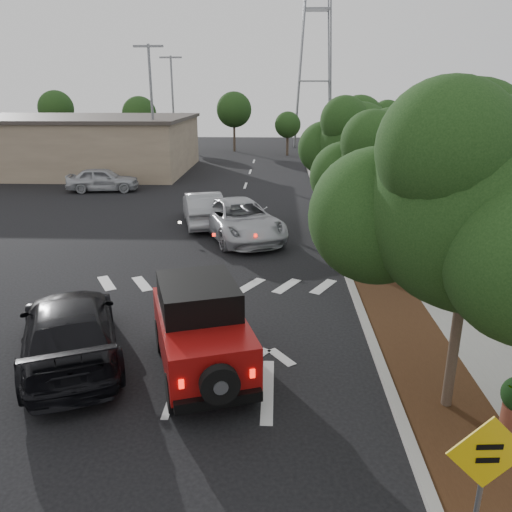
# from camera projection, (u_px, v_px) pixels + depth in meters

# --- Properties ---
(ground) EXTENTS (120.00, 120.00, 0.00)m
(ground) POSITION_uv_depth(u_px,v_px,m) (175.00, 388.00, 10.77)
(ground) COLOR black
(ground) RESTS_ON ground
(curb) EXTENTS (0.20, 70.00, 0.15)m
(curb) POSITION_uv_depth(u_px,v_px,m) (332.00, 234.00, 21.93)
(curb) COLOR #9E9B93
(curb) RESTS_ON ground
(planting_strip) EXTENTS (1.80, 70.00, 0.12)m
(planting_strip) POSITION_uv_depth(u_px,v_px,m) (355.00, 235.00, 21.89)
(planting_strip) COLOR black
(planting_strip) RESTS_ON ground
(sidewalk) EXTENTS (2.00, 70.00, 0.12)m
(sidewalk) POSITION_uv_depth(u_px,v_px,m) (399.00, 236.00, 21.81)
(sidewalk) COLOR gray
(sidewalk) RESTS_ON ground
(hedge) EXTENTS (0.80, 70.00, 0.80)m
(hedge) POSITION_uv_depth(u_px,v_px,m) (432.00, 228.00, 21.65)
(hedge) COLOR black
(hedge) RESTS_ON ground
(commercial_building) EXTENTS (22.00, 12.00, 4.00)m
(commercial_building) POSITION_uv_depth(u_px,v_px,m) (47.00, 145.00, 39.22)
(commercial_building) COLOR #86715C
(commercial_building) RESTS_ON ground
(transmission_tower) EXTENTS (7.00, 4.00, 28.00)m
(transmission_tower) POSITION_uv_depth(u_px,v_px,m) (312.00, 147.00, 56.01)
(transmission_tower) COLOR slate
(transmission_tower) RESTS_ON ground
(street_tree_near) EXTENTS (3.80, 3.80, 5.92)m
(street_tree_near) POSITION_uv_depth(u_px,v_px,m) (445.00, 409.00, 10.07)
(street_tree_near) COLOR black
(street_tree_near) RESTS_ON ground
(street_tree_mid) EXTENTS (3.20, 3.20, 5.32)m
(street_tree_mid) POSITION_uv_depth(u_px,v_px,m) (379.00, 282.00, 16.70)
(street_tree_mid) COLOR black
(street_tree_mid) RESTS_ON ground
(street_tree_far) EXTENTS (3.40, 3.40, 5.62)m
(street_tree_far) POSITION_uv_depth(u_px,v_px,m) (352.00, 230.00, 22.86)
(street_tree_far) COLOR black
(street_tree_far) RESTS_ON ground
(light_pole_a) EXTENTS (2.00, 0.22, 9.00)m
(light_pole_a) POSITION_uv_depth(u_px,v_px,m) (157.00, 180.00, 35.67)
(light_pole_a) COLOR slate
(light_pole_a) RESTS_ON ground
(light_pole_b) EXTENTS (2.00, 0.22, 9.00)m
(light_pole_b) POSITION_uv_depth(u_px,v_px,m) (176.00, 158.00, 47.09)
(light_pole_b) COLOR slate
(light_pole_b) RESTS_ON ground
(red_jeep) EXTENTS (2.85, 4.25, 2.08)m
(red_jeep) POSITION_uv_depth(u_px,v_px,m) (200.00, 326.00, 11.24)
(red_jeep) COLOR black
(red_jeep) RESTS_ON ground
(silver_suv_ahead) EXTENTS (4.74, 6.41, 1.62)m
(silver_suv_ahead) POSITION_uv_depth(u_px,v_px,m) (240.00, 219.00, 21.50)
(silver_suv_ahead) COLOR #B6B7BE
(silver_suv_ahead) RESTS_ON ground
(black_suv_oncoming) EXTENTS (4.02, 5.70, 1.53)m
(black_suv_oncoming) POSITION_uv_depth(u_px,v_px,m) (70.00, 329.00, 11.73)
(black_suv_oncoming) COLOR black
(black_suv_oncoming) RESTS_ON ground
(silver_sedan_oncoming) EXTENTS (2.78, 5.02, 1.57)m
(silver_sedan_oncoming) POSITION_uv_depth(u_px,v_px,m) (203.00, 208.00, 23.65)
(silver_sedan_oncoming) COLOR #93949A
(silver_sedan_oncoming) RESTS_ON ground
(parked_suv) EXTENTS (4.58, 2.28, 1.50)m
(parked_suv) POSITION_uv_depth(u_px,v_px,m) (103.00, 179.00, 31.44)
(parked_suv) COLOR #ADB0B5
(parked_suv) RESTS_ON ground
(speed_hump_sign) EXTENTS (1.06, 0.12, 2.27)m
(speed_hump_sign) POSITION_uv_depth(u_px,v_px,m) (484.00, 471.00, 6.27)
(speed_hump_sign) COLOR slate
(speed_hump_sign) RESTS_ON ground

